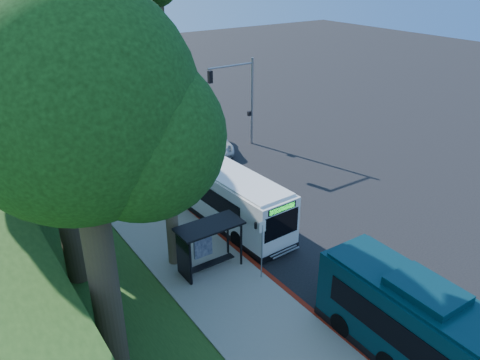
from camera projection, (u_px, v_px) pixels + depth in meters
ground at (283, 207)px, 28.81m from camera, size 140.00×140.00×0.00m
sidewalk at (177, 243)px, 25.05m from camera, size 4.50×70.00×0.12m
red_curb at (256, 265)px, 23.25m from camera, size 0.25×30.00×0.13m
grass_verge at (43, 234)px, 25.88m from camera, size 8.00×70.00×0.06m
bus_shelter at (204, 239)px, 22.20m from camera, size 3.20×1.51×2.55m
stop_sign_pole at (262, 242)px, 21.43m from camera, size 0.35×0.06×3.17m
traffic_signal_pole at (241, 93)px, 36.29m from camera, size 4.10×0.30×7.00m
palm_tree at (156, 0)px, 18.19m from camera, size 4.20×4.20×14.40m
tree_0 at (40, 36)px, 17.66m from camera, size 8.40×8.00×15.70m
tree_6 at (82, 116)px, 13.57m from camera, size 7.56×7.20×13.74m
white_bus at (214, 187)px, 27.48m from camera, size 3.01×11.82×3.49m
pickup at (213, 142)px, 36.86m from camera, size 4.11×5.86×1.49m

